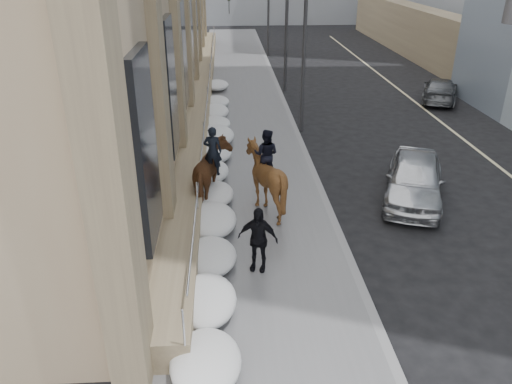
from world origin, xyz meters
TOP-DOWN VIEW (x-y plane):
  - ground at (0.00, 0.00)m, footprint 140.00×140.00m
  - sidewalk at (0.00, 10.00)m, footprint 5.00×80.00m
  - curb at (2.62, 10.00)m, footprint 0.24×80.00m
  - lane_line at (10.50, 10.00)m, footprint 0.15×70.00m
  - streetlight_mid at (2.74, 14.00)m, footprint 1.71×0.24m
  - streetlight_far at (2.74, 34.00)m, footprint 1.71×0.24m
  - traffic_signal at (2.07, 22.00)m, footprint 4.10×0.22m
  - snow_bank at (-1.42, 8.11)m, footprint 1.70×18.10m
  - mounted_horse_left at (-1.38, 5.98)m, footprint 1.52×2.68m
  - mounted_horse_right at (0.40, 5.32)m, footprint 2.44×2.58m
  - pedestrian at (-0.07, 1.78)m, footprint 1.19×0.75m
  - car_silver at (5.79, 5.97)m, footprint 3.55×5.23m
  - car_grey at (11.96, 18.94)m, footprint 3.60×5.05m

SIDE VIEW (x-z plane):
  - ground at x=0.00m, z-range 0.00..0.00m
  - lane_line at x=10.50m, z-range 0.00..0.01m
  - sidewalk at x=0.00m, z-range 0.00..0.12m
  - curb at x=2.62m, z-range 0.00..0.12m
  - snow_bank at x=-1.42m, z-range 0.09..0.85m
  - car_grey at x=11.96m, z-range 0.00..1.36m
  - car_silver at x=5.79m, z-range 0.00..1.65m
  - pedestrian at x=-0.07m, z-range 0.12..2.01m
  - mounted_horse_left at x=-1.38m, z-range -0.12..2.61m
  - mounted_horse_right at x=0.40m, z-range -0.05..2.76m
  - traffic_signal at x=2.07m, z-range 1.00..7.00m
  - streetlight_mid at x=2.74m, z-range 0.58..8.58m
  - streetlight_far at x=2.74m, z-range 0.58..8.58m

